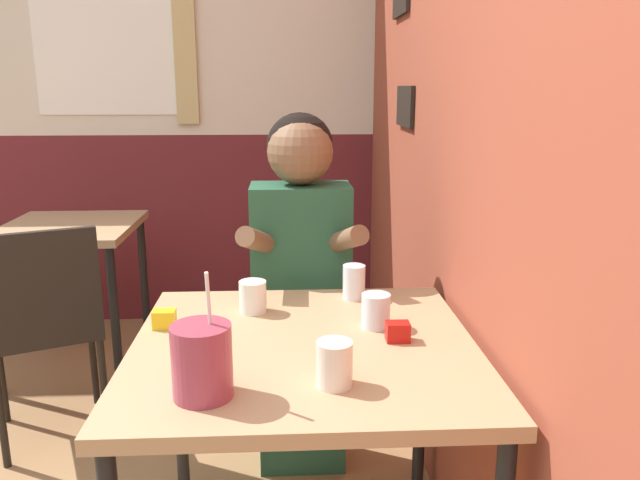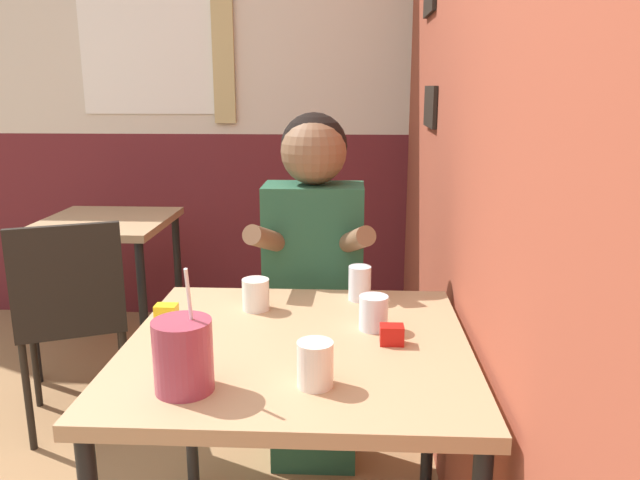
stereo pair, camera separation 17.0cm
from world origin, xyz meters
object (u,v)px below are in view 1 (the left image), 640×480
background_table (70,245)px  chair_near_window (44,318)px  main_table (304,368)px  cocktail_pitcher (202,361)px  person_seated (301,284)px

background_table → chair_near_window: chair_near_window is taller
main_table → cocktail_pitcher: cocktail_pitcher is taller
main_table → chair_near_window: (-0.96, 0.79, -0.14)m
main_table → cocktail_pitcher: (-0.22, -0.27, 0.15)m
background_table → person_seated: (1.08, -0.86, 0.07)m
chair_near_window → cocktail_pitcher: cocktail_pitcher is taller
background_table → person_seated: person_seated is taller
chair_near_window → cocktail_pitcher: 1.32m
main_table → chair_near_window: chair_near_window is taller
chair_near_window → person_seated: 1.00m
main_table → person_seated: person_seated is taller
main_table → background_table: same height
chair_near_window → background_table: bearing=76.6°
cocktail_pitcher → main_table: bearing=50.6°
background_table → main_table: bearing=-53.7°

